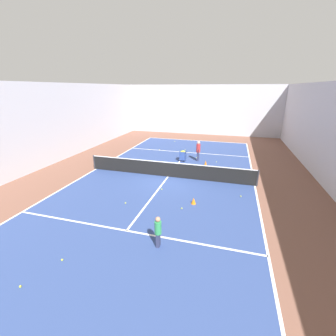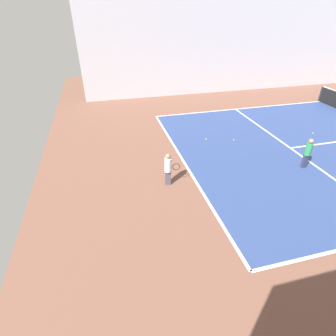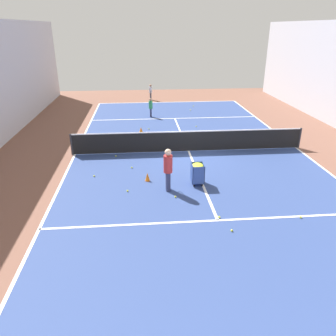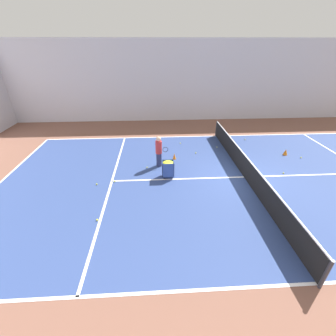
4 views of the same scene
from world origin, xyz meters
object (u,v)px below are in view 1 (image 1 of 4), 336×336
Objects in this scene: tennis_net at (168,169)px; training_cone_0 at (206,163)px; ball_cart at (183,154)px; coach_at_net at (198,150)px; child_midcourt at (158,230)px; training_cone_1 at (194,201)px.

tennis_net reaches higher than training_cone_0.
ball_cart is at bearing 166.33° from training_cone_0.
coach_at_net is (1.40, 4.10, 0.40)m from tennis_net.
child_midcourt is 10.19m from training_cone_0.
child_midcourt is 10.72m from ball_cart.
tennis_net is 13.19× the size of ball_cart.
child_midcourt is at bearing -101.11° from training_cone_1.
child_midcourt reaches higher than training_cone_0.
coach_at_net is 11.03m from child_midcourt.
tennis_net is at bearing -93.24° from ball_cart.
tennis_net is 4.35m from coach_at_net.
training_cone_0 is at bearing 56.39° from tennis_net.
coach_at_net is 1.91× the size of ball_cart.
ball_cart is 2.49× the size of training_cone_1.
coach_at_net is at bearing 130.66° from training_cone_0.
child_midcourt is 1.48× the size of ball_cart.
training_cone_1 is at bearing -73.20° from ball_cart.
training_cone_0 is at bearing 38.59° from coach_at_net.
child_midcourt is at bearing -1.04° from coach_at_net.
coach_at_net is at bearing 18.61° from ball_cart.
ball_cart is 2.04m from training_cone_0.
training_cone_0 is (1.94, -0.47, -0.42)m from ball_cart.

